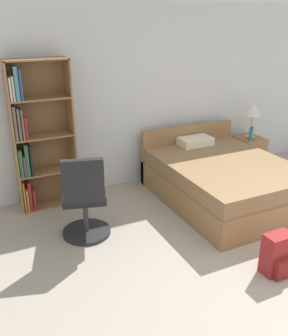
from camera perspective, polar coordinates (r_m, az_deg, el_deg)
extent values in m
cube|color=silver|center=(5.72, 2.20, 10.97)|extent=(9.00, 0.06, 2.60)
cube|color=olive|center=(4.93, -19.30, 3.96)|extent=(0.02, 0.31, 1.94)
cube|color=olive|center=(5.05, -10.94, 5.24)|extent=(0.02, 0.31, 1.94)
cube|color=brown|center=(5.12, -15.40, 5.05)|extent=(0.76, 0.01, 1.94)
cube|color=olive|center=(5.33, -14.06, -5.27)|extent=(0.72, 0.29, 0.02)
cube|color=orange|center=(5.16, -17.85, -4.03)|extent=(0.02, 0.20, 0.41)
cube|color=gold|center=(5.18, -17.42, -4.49)|extent=(0.02, 0.19, 0.30)
cube|color=maroon|center=(5.17, -17.09, -3.93)|extent=(0.04, 0.21, 0.40)
cube|color=maroon|center=(5.19, -16.50, -4.42)|extent=(0.03, 0.19, 0.29)
cube|color=olive|center=(5.13, -14.55, -0.45)|extent=(0.72, 0.29, 0.02)
cube|color=#2D6638|center=(4.98, -18.35, 0.76)|extent=(0.04, 0.19, 0.36)
cube|color=#7A387F|center=(4.99, -17.81, 0.36)|extent=(0.02, 0.17, 0.28)
cube|color=#2D6638|center=(4.97, -17.49, 1.22)|extent=(0.04, 0.19, 0.42)
cube|color=black|center=(5.00, -16.97, 1.26)|extent=(0.02, 0.22, 0.40)
cube|color=olive|center=(4.97, -15.08, 4.73)|extent=(0.72, 0.29, 0.02)
cube|color=#665B51|center=(4.83, -19.15, 6.51)|extent=(0.03, 0.21, 0.42)
cube|color=#665B51|center=(4.84, -18.60, 6.41)|extent=(0.03, 0.20, 0.39)
cube|color=#665B51|center=(4.83, -18.11, 6.39)|extent=(0.02, 0.18, 0.38)
cube|color=maroon|center=(4.86, -17.66, 5.90)|extent=(0.03, 0.20, 0.28)
cube|color=olive|center=(4.86, -15.65, 10.19)|extent=(0.72, 0.29, 0.02)
cube|color=beige|center=(4.73, -19.81, 11.26)|extent=(0.03, 0.18, 0.28)
cube|color=beige|center=(4.76, -19.46, 11.44)|extent=(0.02, 0.23, 0.29)
cube|color=teal|center=(4.75, -19.01, 12.13)|extent=(0.04, 0.21, 0.40)
cube|color=navy|center=(4.74, -18.38, 11.98)|extent=(0.03, 0.17, 0.36)
cube|color=olive|center=(4.79, -16.24, 15.64)|extent=(0.76, 0.31, 0.02)
cube|color=olive|center=(5.32, 12.07, -3.06)|extent=(1.59, 2.05, 0.37)
cube|color=olive|center=(5.21, 12.33, -0.14)|extent=(1.55, 2.01, 0.22)
cube|color=olive|center=(5.98, 6.61, 2.56)|extent=(1.59, 0.08, 0.83)
cube|color=silver|center=(5.74, 7.81, 4.06)|extent=(0.50, 0.30, 0.12)
cylinder|color=#232326|center=(4.57, -8.71, -9.57)|extent=(0.57, 0.57, 0.04)
cylinder|color=#333338|center=(4.46, -8.89, -7.03)|extent=(0.06, 0.06, 0.42)
cube|color=black|center=(4.34, -9.09, -4.01)|extent=(0.59, 0.59, 0.10)
cube|color=black|center=(3.96, -9.26, -1.99)|extent=(0.44, 0.20, 0.48)
cube|color=olive|center=(6.55, 15.52, 2.26)|extent=(0.42, 0.47, 0.54)
sphere|color=tan|center=(6.34, 17.05, 2.48)|extent=(0.02, 0.02, 0.02)
cylinder|color=tan|center=(6.49, 15.86, 4.66)|extent=(0.17, 0.17, 0.02)
cylinder|color=tan|center=(6.44, 16.03, 6.23)|extent=(0.02, 0.02, 0.35)
cone|color=silver|center=(6.38, 16.29, 8.58)|extent=(0.28, 0.28, 0.20)
cylinder|color=teal|center=(6.30, 15.99, 4.97)|extent=(0.06, 0.06, 0.20)
cylinder|color=#2D2D33|center=(6.27, 16.10, 5.93)|extent=(0.04, 0.04, 0.02)
cube|color=maroon|center=(4.03, 19.59, -12.16)|extent=(0.29, 0.18, 0.43)
cube|color=maroon|center=(4.03, 20.60, -14.12)|extent=(0.22, 0.06, 0.19)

